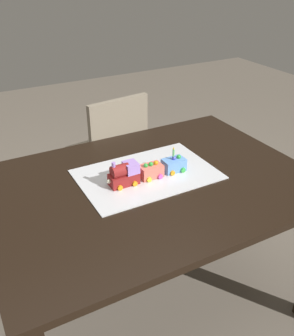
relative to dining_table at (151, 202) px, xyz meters
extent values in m
plane|color=#6B6054|center=(0.00, 0.00, -0.63)|extent=(8.00, 8.00, 0.00)
cube|color=black|center=(0.00, 0.00, 0.09)|extent=(1.40, 1.00, 0.03)
cube|color=black|center=(0.64, 0.44, -0.28)|extent=(0.07, 0.07, 0.71)
cube|color=gray|center=(0.16, 0.90, -0.19)|extent=(0.45, 0.45, 0.04)
cube|color=gray|center=(0.18, 0.72, 0.03)|extent=(0.40, 0.09, 0.40)
cube|color=gray|center=(0.30, 1.09, -0.42)|extent=(0.04, 0.04, 0.42)
cube|color=gray|center=(-0.03, 1.05, -0.42)|extent=(0.04, 0.04, 0.42)
cube|color=gray|center=(0.35, 0.75, -0.42)|extent=(0.04, 0.04, 0.42)
cube|color=gray|center=(0.01, 0.71, -0.42)|extent=(0.04, 0.04, 0.42)
cube|color=silver|center=(0.01, 0.06, 0.11)|extent=(0.60, 0.40, 0.00)
cube|color=maroon|center=(-0.11, 0.03, 0.14)|extent=(0.12, 0.06, 0.05)
cylinder|color=maroon|center=(-0.13, 0.03, 0.18)|extent=(0.08, 0.05, 0.05)
cube|color=#AD84E0|center=(-0.08, 0.03, 0.18)|extent=(0.06, 0.06, 0.04)
cylinder|color=#AD84E0|center=(-0.16, 0.03, 0.21)|extent=(0.02, 0.02, 0.03)
sphere|color=#F4EFCC|center=(-0.18, 0.03, 0.14)|extent=(0.02, 0.02, 0.02)
cylinder|color=orange|center=(-0.15, -0.01, 0.12)|extent=(0.02, 0.01, 0.02)
cylinder|color=orange|center=(-0.08, -0.01, 0.12)|extent=(0.02, 0.01, 0.02)
cylinder|color=green|center=(-0.15, 0.07, 0.12)|extent=(0.02, 0.01, 0.02)
cylinder|color=orange|center=(-0.08, 0.07, 0.12)|extent=(0.02, 0.01, 0.02)
cube|color=#F27260|center=(0.02, 0.03, 0.14)|extent=(0.10, 0.06, 0.06)
cylinder|color=yellow|center=(-0.01, -0.01, 0.12)|extent=(0.02, 0.01, 0.02)
cylinder|color=#D84CB2|center=(0.04, -0.01, 0.12)|extent=(0.02, 0.01, 0.02)
cylinder|color=yellow|center=(-0.01, 0.07, 0.12)|extent=(0.02, 0.01, 0.02)
cylinder|color=orange|center=(0.04, 0.07, 0.12)|extent=(0.02, 0.01, 0.02)
sphere|color=green|center=(0.02, 0.03, 0.17)|extent=(0.02, 0.02, 0.02)
sphere|color=green|center=(-0.01, 0.03, 0.17)|extent=(0.02, 0.02, 0.02)
sphere|color=orange|center=(0.04, 0.03, 0.17)|extent=(0.02, 0.02, 0.02)
cube|color=#669EEA|center=(0.13, 0.03, 0.14)|extent=(0.10, 0.06, 0.06)
cylinder|color=orange|center=(0.11, -0.01, 0.12)|extent=(0.02, 0.01, 0.02)
cylinder|color=green|center=(0.16, -0.01, 0.12)|extent=(0.02, 0.01, 0.02)
cylinder|color=yellow|center=(0.11, 0.07, 0.12)|extent=(0.02, 0.01, 0.02)
cylinder|color=green|center=(0.16, 0.07, 0.12)|extent=(0.02, 0.01, 0.02)
sphere|color=#4C59D8|center=(0.13, 0.03, 0.17)|extent=(0.02, 0.02, 0.02)
sphere|color=green|center=(0.16, 0.03, 0.17)|extent=(0.02, 0.02, 0.02)
cylinder|color=#66D872|center=(0.13, 0.03, 0.20)|extent=(0.01, 0.01, 0.04)
cone|color=yellow|center=(0.13, 0.03, 0.22)|extent=(0.01, 0.01, 0.01)
camera|label=1|loc=(-0.69, -1.22, 0.96)|focal=40.72mm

